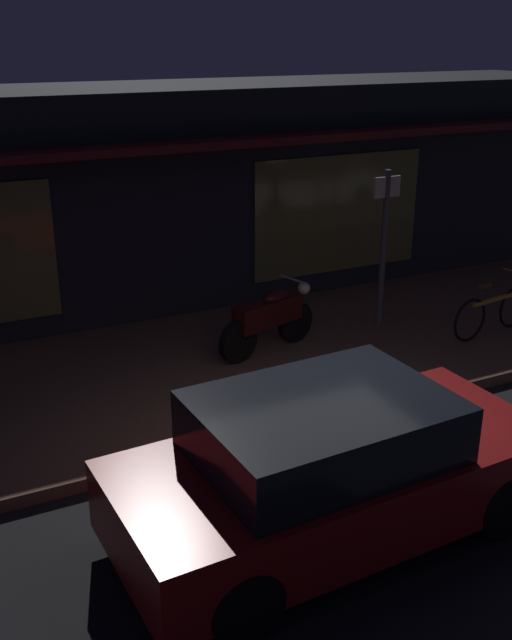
# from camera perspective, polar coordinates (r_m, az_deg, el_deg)

# --- Properties ---
(ground_plane) EXTENTS (60.00, 60.00, 0.00)m
(ground_plane) POSITION_cam_1_polar(r_m,az_deg,el_deg) (7.97, 5.56, -12.48)
(ground_plane) COLOR black
(sidewalk_slab) EXTENTS (18.00, 4.00, 0.15)m
(sidewalk_slab) POSITION_cam_1_polar(r_m,az_deg,el_deg) (10.26, -3.25, -3.78)
(sidewalk_slab) COLOR brown
(sidewalk_slab) RESTS_ON ground_plane
(storefront_building) EXTENTS (18.00, 3.30, 3.60)m
(storefront_building) POSITION_cam_1_polar(r_m,az_deg,el_deg) (12.76, -9.52, 9.18)
(storefront_building) COLOR black
(storefront_building) RESTS_ON ground_plane
(motorcycle) EXTENTS (1.67, 0.70, 0.97)m
(motorcycle) POSITION_cam_1_polar(r_m,az_deg,el_deg) (10.47, 1.03, 0.18)
(motorcycle) COLOR black
(motorcycle) RESTS_ON sidewalk_slab
(bicycle_parked) EXTENTS (1.65, 0.42, 0.91)m
(bicycle_parked) POSITION_cam_1_polar(r_m,az_deg,el_deg) (11.64, 17.65, 0.62)
(bicycle_parked) COLOR black
(bicycle_parked) RESTS_ON sidewalk_slab
(sign_post) EXTENTS (0.44, 0.09, 2.40)m
(sign_post) POSITION_cam_1_polar(r_m,az_deg,el_deg) (11.30, 9.77, 6.07)
(sign_post) COLOR #47474C
(sign_post) RESTS_ON sidewalk_slab
(parked_car_near) EXTENTS (4.17, 1.92, 1.42)m
(parked_car_near) POSITION_cam_1_polar(r_m,az_deg,el_deg) (6.94, 5.71, -11.16)
(parked_car_near) COLOR black
(parked_car_near) RESTS_ON ground_plane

